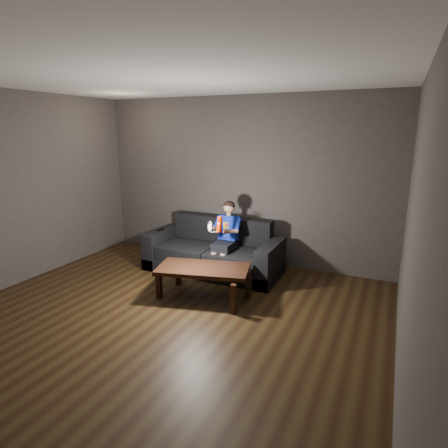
% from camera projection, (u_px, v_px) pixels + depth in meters
% --- Properties ---
extents(floor, '(5.00, 5.00, 0.00)m').
position_uv_depth(floor, '(155.00, 325.00, 4.26)').
color(floor, black).
rests_on(floor, ground).
extents(back_wall, '(5.00, 0.04, 2.70)m').
position_uv_depth(back_wall, '(240.00, 181.00, 6.13)').
color(back_wall, '#413A38').
rests_on(back_wall, ground).
extents(right_wall, '(0.04, 5.00, 2.70)m').
position_uv_depth(right_wall, '(414.00, 236.00, 2.91)').
color(right_wall, '#413A38').
rests_on(right_wall, ground).
extents(ceiling, '(5.00, 5.00, 0.02)m').
position_uv_depth(ceiling, '(142.00, 72.00, 3.60)').
color(ceiling, silver).
rests_on(ceiling, back_wall).
extents(sofa, '(2.08, 0.90, 0.81)m').
position_uv_depth(sofa, '(214.00, 254.00, 5.86)').
color(sofa, black).
rests_on(sofa, floor).
extents(child, '(0.42, 0.51, 1.03)m').
position_uv_depth(child, '(226.00, 232.00, 5.62)').
color(child, black).
rests_on(child, sofa).
extents(wii_remote_red, '(0.07, 0.09, 0.22)m').
position_uv_depth(wii_remote_red, '(219.00, 224.00, 5.18)').
color(wii_remote_red, '#C72900').
rests_on(wii_remote_red, child).
extents(nunchuk_white, '(0.09, 0.11, 0.16)m').
position_uv_depth(nunchuk_white, '(210.00, 226.00, 5.26)').
color(nunchuk_white, white).
rests_on(nunchuk_white, child).
extents(wii_remote_black, '(0.05, 0.17, 0.03)m').
position_uv_depth(wii_remote_black, '(160.00, 229.00, 6.10)').
color(wii_remote_black, black).
rests_on(wii_remote_black, sofa).
extents(coffee_table, '(1.28, 0.86, 0.43)m').
position_uv_depth(coffee_table, '(203.00, 271.00, 4.87)').
color(coffee_table, black).
rests_on(coffee_table, floor).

